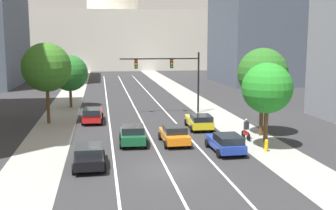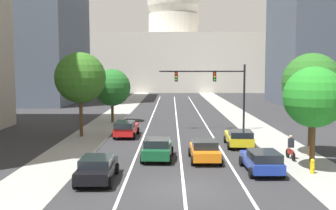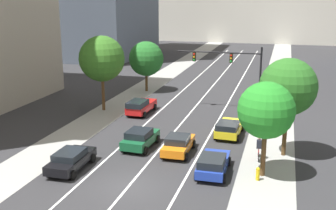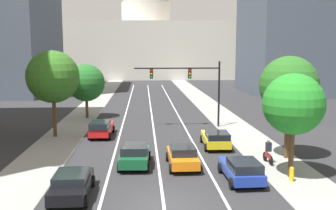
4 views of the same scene
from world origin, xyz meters
TOP-DOWN VIEW (x-y plane):
  - ground_plane at (0.00, 40.00)m, footprint 400.00×400.00m
  - sidewalk_left at (-8.34, 35.00)m, footprint 3.82×130.00m
  - sidewalk_right at (8.34, 35.00)m, footprint 3.82×130.00m
  - lane_stripe_left at (-3.21, 25.00)m, footprint 0.16×90.00m
  - lane_stripe_center at (0.00, 25.00)m, footprint 0.16×90.00m
  - lane_stripe_right at (3.21, 25.00)m, footprint 0.16×90.00m
  - capitol_building at (0.00, 99.04)m, footprint 51.24×29.61m
  - car_green at (-1.61, 6.85)m, footprint 2.22×4.21m
  - car_black at (-4.82, 1.47)m, footprint 2.09×4.51m
  - car_red at (-4.83, 16.15)m, footprint 2.10×4.78m
  - car_yellow at (4.81, 11.50)m, footprint 2.22×4.46m
  - car_blue at (4.82, 3.34)m, footprint 2.10×4.40m
  - car_orange at (1.61, 6.46)m, footprint 2.06×4.21m
  - traffic_signal_mast at (3.96, 20.16)m, footprint 8.72×0.39m
  - fire_hydrant at (7.82, 3.15)m, footprint 0.26×0.35m
  - cyclist at (7.62, 6.92)m, footprint 0.38×1.70m
  - street_tree_near_left at (-9.05, 16.44)m, footprint 4.70×4.70m
  - street_tree_near_right at (9.39, 8.23)m, footprint 4.21×4.21m
  - street_tree_far_right at (8.08, 4.00)m, footprint 3.74×3.74m
  - street_tree_mid_left at (-7.58, 26.31)m, footprint 4.30×4.30m

SIDE VIEW (x-z plane):
  - ground_plane at x=0.00m, z-range 0.00..0.00m
  - sidewalk_left at x=-8.34m, z-range 0.00..0.01m
  - sidewalk_right at x=8.34m, z-range 0.00..0.01m
  - lane_stripe_left at x=-3.21m, z-range 0.01..0.02m
  - lane_stripe_center at x=0.00m, z-range 0.01..0.02m
  - lane_stripe_right at x=3.21m, z-range 0.01..0.02m
  - fire_hydrant at x=7.82m, z-range 0.01..0.92m
  - car_black at x=-4.82m, z-range 0.05..1.44m
  - car_orange at x=1.61m, z-range 0.02..1.48m
  - car_blue at x=4.82m, z-range 0.04..1.46m
  - car_yellow at x=4.81m, z-range 0.04..1.48m
  - car_green at x=-1.61m, z-range 0.03..1.54m
  - car_red at x=-4.83m, z-range 0.04..1.58m
  - cyclist at x=7.62m, z-range -0.01..1.71m
  - street_tree_mid_left at x=-7.58m, z-range 0.97..7.24m
  - street_tree_far_right at x=8.08m, z-range 1.33..7.76m
  - traffic_signal_mast at x=3.96m, z-range 1.40..8.12m
  - street_tree_near_right at x=9.39m, z-range 1.58..9.00m
  - street_tree_near_left at x=-9.05m, z-range 1.54..9.36m
  - capitol_building at x=0.00m, z-range -6.83..28.58m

